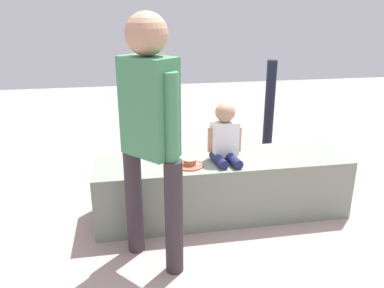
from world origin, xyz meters
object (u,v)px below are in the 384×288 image
gift_bag (195,162)px  handbag_brown_canvas (242,165)px  child_seated (225,136)px  water_bottle_near_gift (135,184)px  handbag_black_leather (139,162)px  adult_standing (150,123)px  cake_plate (190,164)px

gift_bag → handbag_brown_canvas: gift_bag is taller
child_seated → water_bottle_near_gift: (-0.74, 0.57, -0.64)m
handbag_black_leather → water_bottle_near_gift: bearing=-98.3°
gift_bag → handbag_brown_canvas: 0.50m
adult_standing → water_bottle_near_gift: (-0.10, 1.10, -0.93)m
cake_plate → adult_standing: bearing=-126.5°
handbag_black_leather → child_seated: bearing=-55.8°
handbag_black_leather → gift_bag: bearing=-11.8°
water_bottle_near_gift → handbag_brown_canvas: (1.15, 0.23, 0.02)m
water_bottle_near_gift → handbag_brown_canvas: 1.18m
adult_standing → water_bottle_near_gift: size_ratio=8.89×
water_bottle_near_gift → adult_standing: bearing=-84.9°
cake_plate → handbag_brown_canvas: cake_plate is taller
child_seated → handbag_brown_canvas: bearing=62.6°
child_seated → handbag_black_leather: 1.33m
adult_standing → handbag_brown_canvas: adult_standing is taller
water_bottle_near_gift → handbag_brown_canvas: bearing=11.4°
cake_plate → handbag_brown_canvas: 1.22m
gift_bag → water_bottle_near_gift: (-0.66, -0.30, -0.06)m
adult_standing → cake_plate: adult_standing is taller
child_seated → cake_plate: child_seated is taller
child_seated → cake_plate: size_ratio=2.16×
child_seated → adult_standing: size_ratio=0.29×
water_bottle_near_gift → cake_plate: bearing=-56.3°
adult_standing → handbag_black_leather: adult_standing is taller
water_bottle_near_gift → handbag_black_leather: bearing=81.7°
adult_standing → child_seated: bearing=39.8°
gift_bag → handbag_brown_canvas: bearing=-7.5°
gift_bag → water_bottle_near_gift: gift_bag is taller
adult_standing → handbag_black_leather: bearing=91.4°
cake_plate → handbag_black_leather: cake_plate is taller
cake_plate → gift_bag: 1.05m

